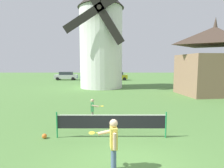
% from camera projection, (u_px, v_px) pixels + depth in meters
% --- Properties ---
extents(ground_plane, '(120.00, 120.00, 0.00)m').
position_uv_depth(ground_plane, '(125.00, 165.00, 5.61)').
color(ground_plane, '#517F3D').
extents(windmill, '(8.15, 6.16, 13.30)m').
position_uv_depth(windmill, '(102.00, 35.00, 23.34)').
color(windmill, white).
rests_on(windmill, ground_plane).
extents(tennis_net, '(4.60, 0.06, 1.10)m').
position_uv_depth(tennis_net, '(112.00, 122.00, 7.61)').
color(tennis_net, '#238E4C').
rests_on(tennis_net, ground_plane).
extents(player_near, '(0.85, 0.51, 1.53)m').
position_uv_depth(player_near, '(113.00, 142.00, 5.21)').
color(player_near, slate).
rests_on(player_near, ground_plane).
extents(player_far, '(0.72, 0.48, 1.22)m').
position_uv_depth(player_far, '(93.00, 109.00, 9.80)').
color(player_far, '#9E937F').
rests_on(player_far, ground_plane).
extents(stray_ball, '(0.20, 0.20, 0.20)m').
position_uv_depth(stray_ball, '(45.00, 136.00, 7.60)').
color(stray_ball, orange).
rests_on(stray_ball, ground_plane).
extents(parked_car_silver, '(4.31, 1.95, 1.56)m').
position_uv_depth(parked_car_silver, '(67.00, 76.00, 35.21)').
color(parked_car_silver, silver).
rests_on(parked_car_silver, ground_plane).
extents(parked_car_blue, '(4.44, 1.93, 1.56)m').
position_uv_depth(parked_car_blue, '(93.00, 76.00, 34.93)').
color(parked_car_blue, '#334C99').
rests_on(parked_car_blue, ground_plane).
extents(parked_car_mustard, '(3.87, 1.99, 1.56)m').
position_uv_depth(parked_car_mustard, '(118.00, 76.00, 34.90)').
color(parked_car_mustard, '#999919').
rests_on(parked_car_mustard, ground_plane).
extents(chapel, '(6.84, 5.40, 7.60)m').
position_uv_depth(chapel, '(214.00, 62.00, 18.12)').
color(chapel, '#937056').
rests_on(chapel, ground_plane).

